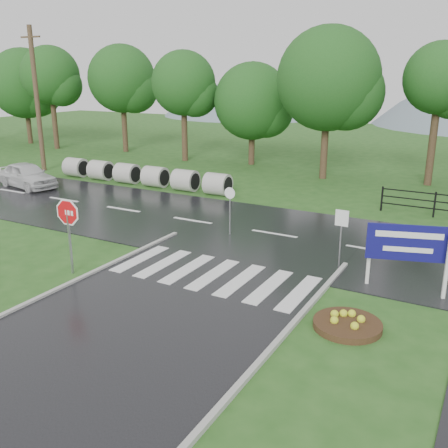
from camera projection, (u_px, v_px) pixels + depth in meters
The scene contains 12 objects.
ground at pixel (110, 345), 12.20m from camera, with size 120.00×120.00×0.00m, color #25521B.
main_road at pixel (274, 235), 20.57m from camera, with size 90.00×8.00×0.04m, color black.
crosswalk at pixel (213, 274), 16.37m from camera, with size 6.50×2.80×0.02m.
treeline at pixel (377, 178), 31.81m from camera, with size 83.20×5.20×10.00m.
culvert_pipes at pixel (141, 175), 29.61m from camera, with size 11.80×1.20×1.20m.
stop_sign at pixel (68, 219), 16.08m from camera, with size 1.20×0.13×2.71m.
estate_billboard at pixel (408, 246), 14.79m from camera, with size 2.36×0.78×2.13m.
flower_bed at pixel (347, 323), 13.00m from camera, with size 1.79×1.79×0.36m.
reg_sign_small at pixel (341, 227), 16.68m from camera, with size 0.45×0.06×2.05m.
reg_sign_round at pixel (230, 205), 20.13m from camera, with size 0.47×0.06×2.02m.
car_white at pixel (29, 188), 29.08m from camera, with size 4.30×1.73×1.47m, color silver.
utility_pole_west at pixel (37, 99), 32.92m from camera, with size 1.66×0.31×9.35m.
Camera 1 is at (7.69, -8.10, 6.38)m, focal length 40.00 mm.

